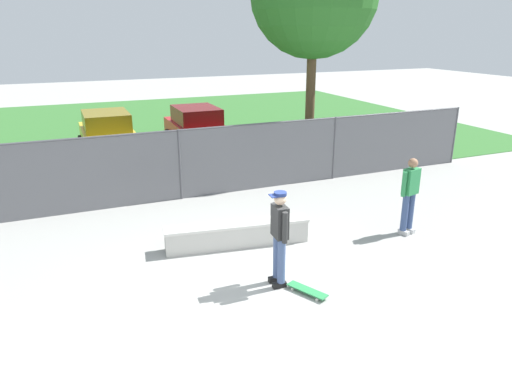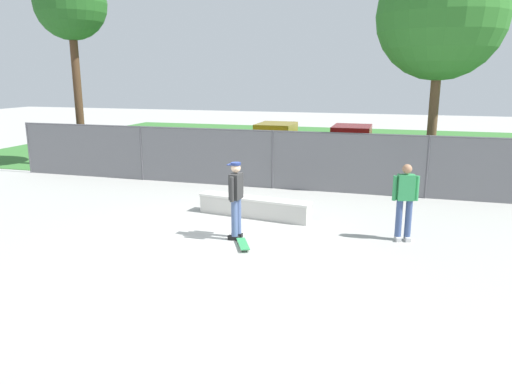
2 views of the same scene
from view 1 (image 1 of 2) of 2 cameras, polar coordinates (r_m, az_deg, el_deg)
name	(u,v)px [view 1 (image 1 of 2)]	position (r m, az deg, el deg)	size (l,w,h in m)	color
ground_plane	(253,287)	(8.99, -0.34, -11.42)	(80.00, 80.00, 0.00)	#9E9E99
grass_strip	(127,131)	(23.39, -15.29, 7.16)	(31.89, 20.00, 0.02)	#336B2D
concrete_ledge	(237,234)	(10.48, -2.27, -5.10)	(3.23, 0.93, 0.54)	#B7B5AD
skateboarder	(279,234)	(8.63, 2.85, -5.09)	(0.32, 0.60, 1.84)	black
skateboard	(307,290)	(8.81, 6.20, -11.70)	(0.53, 0.81, 0.09)	#2D8C4C
chainlink_fence	(180,162)	(13.27, -9.18, 3.59)	(19.96, 0.07, 1.99)	#4C4C51
car_yellow	(108,135)	(18.58, -17.44, 6.63)	(2.03, 4.20, 1.66)	gold
car_red	(198,128)	(19.04, -7.05, 7.64)	(2.03, 4.20, 1.66)	#B21E1E
bystander	(410,193)	(11.40, 18.06, -0.06)	(0.58, 0.35, 1.82)	beige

